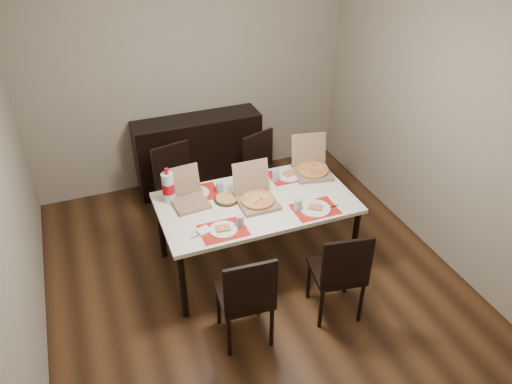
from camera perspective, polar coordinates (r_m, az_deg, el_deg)
ground at (r=4.97m, az=-0.59°, el=-9.40°), size 3.80×4.00×0.02m
room_walls at (r=4.38m, az=-2.77°, el=11.42°), size 3.84×4.02×2.62m
sideboard at (r=6.10m, az=-6.57°, el=4.52°), size 1.50×0.40×0.90m
dining_table at (r=4.67m, az=-0.00°, el=-1.71°), size 1.80×1.00×0.75m
chair_near_left at (r=4.03m, az=-1.09°, el=-11.78°), size 0.45×0.45×0.93m
chair_near_right at (r=4.29m, az=9.58°, el=-8.93°), size 0.48×0.48×0.93m
chair_far_left at (r=5.39m, az=-8.95°, el=0.91°), size 0.50×0.50×0.93m
chair_far_right at (r=5.57m, az=0.98°, el=2.47°), size 0.54×0.54×0.93m
setting_near_left at (r=4.28m, az=-3.51°, el=-4.09°), size 0.49×0.30×0.11m
setting_near_right at (r=4.54m, az=6.29°, el=-1.78°), size 0.43×0.30×0.11m
setting_far_left at (r=4.76m, az=-6.31°, el=0.04°), size 0.47×0.30×0.11m
setting_far_right at (r=5.00m, az=3.41°, el=1.97°), size 0.43×0.30×0.11m
napkin_loose at (r=4.62m, az=-0.51°, el=-1.00°), size 0.16×0.16×0.02m
pizza_box_center at (r=4.58m, az=0.04°, el=-0.61°), size 0.35×0.39×0.35m
pizza_box_right at (r=5.07m, az=6.38°, el=2.78°), size 0.42×0.45×0.36m
pizza_box_left at (r=4.63m, az=-7.74°, el=-0.55°), size 0.34×0.37×0.31m
faina_plate at (r=4.65m, az=-3.37°, el=-0.78°), size 0.24×0.24×0.03m
dip_bowl at (r=4.77m, az=0.42°, el=0.29°), size 0.17×0.17×0.03m
soda_bottle at (r=4.63m, az=-9.99°, el=0.54°), size 0.12×0.12×0.34m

